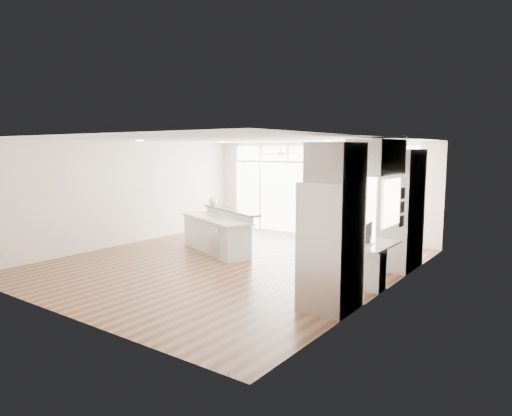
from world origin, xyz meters
The scene contains 24 objects.
floor centered at (0.00, 0.00, -0.01)m, with size 7.00×8.00×0.02m, color #442715.
ceiling centered at (0.00, 0.00, 2.70)m, with size 7.00×8.00×0.02m, color white.
wall_back centered at (0.00, 4.00, 1.35)m, with size 7.00×0.04×2.70m, color beige.
wall_front centered at (0.00, -4.00, 1.35)m, with size 7.00×0.04×2.70m, color beige.
wall_left centered at (-3.50, 0.00, 1.35)m, with size 0.04×8.00×2.70m, color beige.
wall_right centered at (3.50, 0.00, 1.35)m, with size 0.04×8.00×2.70m, color beige.
glass_wall centered at (0.00, 3.94, 1.05)m, with size 5.80×0.06×2.08m, color white.
transom_row centered at (0.00, 3.94, 2.38)m, with size 5.90×0.06×0.40m, color white.
desk_window centered at (3.46, 0.30, 1.55)m, with size 0.04×0.85×0.85m, color white.
ceiling_fan centered at (-0.50, 2.80, 2.48)m, with size 1.16×1.16×0.32m, color white.
recessed_lights centered at (0.00, 0.20, 2.68)m, with size 3.40×3.00×0.02m, color white.
oven_cabinet centered at (3.17, 1.80, 1.25)m, with size 0.64×1.20×2.50m, color silver.
desk_nook centered at (3.13, 0.30, 0.38)m, with size 0.72×1.30×0.76m, color silver.
upper_cabinets centered at (3.17, 0.30, 2.35)m, with size 0.64×1.30×0.64m, color silver.
refrigerator centered at (3.11, -1.35, 1.00)m, with size 0.76×0.90×2.00m, color #B6B7BC.
fridge_cabinet centered at (3.17, -1.35, 2.30)m, with size 0.64×0.90×0.60m, color silver.
framed_photos centered at (3.46, 0.92, 1.40)m, with size 0.06×0.22×0.80m, color black.
kitchen_island centered at (-0.99, 0.65, 0.51)m, with size 2.57×0.97×1.02m, color silver.
rug centered at (2.55, 0.94, 0.01)m, with size 0.95×0.69×0.01m, color #3C1E13.
office_chair centered at (2.13, 0.58, 0.49)m, with size 0.51×0.47×0.99m, color black.
fishbowl centered at (-1.71, 1.39, 1.14)m, with size 0.23×0.23×0.23m, color white.
monitor centered at (3.05, 0.30, 0.96)m, with size 0.08×0.48×0.40m, color black.
keyboard centered at (2.88, 0.30, 0.77)m, with size 0.13×0.34×0.02m, color silver.
potted_plant centered at (3.17, 1.80, 2.61)m, with size 0.24×0.27×0.21m, color #375E28.
Camera 1 is at (6.23, -7.68, 2.49)m, focal length 32.00 mm.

